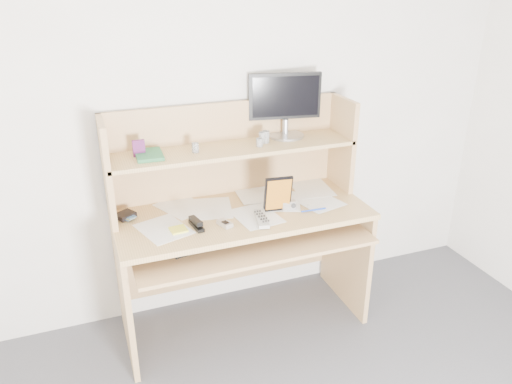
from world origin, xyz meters
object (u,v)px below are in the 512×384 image
object	(u,v)px
tv_remote	(262,219)
game_case	(278,194)
keyboard	(213,236)
monitor	(285,103)
desk	(238,215)

from	to	relation	value
tv_remote	game_case	distance (m)	0.17
game_case	tv_remote	bearing A→B (deg)	-144.50
keyboard	monitor	bearing A→B (deg)	18.96
game_case	monitor	distance (m)	0.55
desk	game_case	size ratio (longest dim) A/B	6.57
tv_remote	monitor	bearing A→B (deg)	65.58
desk	keyboard	xyz separation A→B (m)	(-0.19, -0.15, -0.03)
game_case	monitor	world-z (taller)	monitor
keyboard	tv_remote	distance (m)	0.28
tv_remote	monitor	size ratio (longest dim) A/B	0.48
keyboard	desk	bearing A→B (deg)	26.51
keyboard	tv_remote	world-z (taller)	tv_remote
monitor	keyboard	bearing A→B (deg)	-140.24
keyboard	monitor	world-z (taller)	monitor
tv_remote	monitor	xyz separation A→B (m)	(0.29, 0.39, 0.51)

